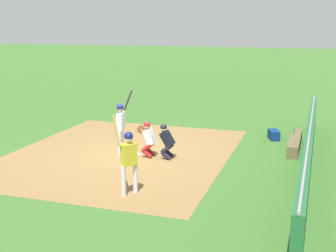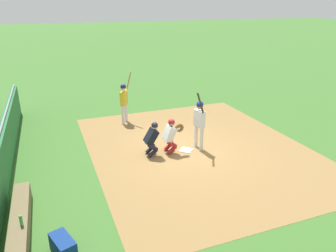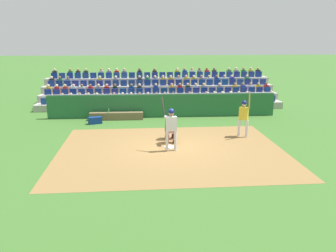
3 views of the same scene
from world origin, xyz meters
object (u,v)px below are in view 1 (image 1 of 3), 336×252
Objects in this scene: dugout_bench at (295,143)px; water_bottle_on_bench at (294,131)px; home_plate_umpire at (166,140)px; equipment_duffel_bag at (274,135)px; catcher_crouching at (148,137)px; home_plate_marker at (134,154)px; on_deck_batter at (128,156)px; batter_at_plate at (121,122)px.

dugout_bench is 0.56m from water_bottle_on_bench.
home_plate_umpire is 5.10m from dugout_bench.
catcher_crouching is at bearing 115.23° from equipment_duffel_bag.
water_bottle_on_bench is (3.19, -5.41, 0.56)m from home_plate_marker.
on_deck_batter reaches higher than equipment_duffel_bag.
batter_at_plate is 3.17× the size of equipment_duffel_bag.
on_deck_batter is (-6.43, 4.07, 0.90)m from dugout_bench.
home_plate_umpire is at bearing 128.33° from water_bottle_on_bench.
home_plate_marker is 0.35× the size of home_plate_umpire.
catcher_crouching is 5.82m from water_bottle_on_bench.
batter_at_plate is at bearing 107.86° from equipment_duffel_bag.
catcher_crouching is 0.42× the size of dugout_bench.
home_plate_marker is 1.45m from home_plate_umpire.
batter_at_plate is at bearing 85.66° from catcher_crouching.
home_plate_umpire is 1.73× the size of equipment_duffel_bag.
home_plate_marker is 0.14× the size of dugout_bench.
batter_at_plate reaches higher than water_bottle_on_bench.
batter_at_plate is 6.73m from water_bottle_on_bench.
dugout_bench is at bearing -32.34° from on_deck_batter.
dugout_bench is (2.82, -4.91, -0.50)m from catcher_crouching.
on_deck_batter reaches higher than water_bottle_on_bench.
catcher_crouching reaches higher than water_bottle_on_bench.
on_deck_batter reaches higher than home_plate_marker.
on_deck_batter reaches higher than catcher_crouching.
dugout_bench reaches higher than home_plate_marker.
equipment_duffel_bag is at bearing -49.75° from home_plate_marker.
equipment_duffel_bag is at bearing -52.74° from batter_at_plate.
dugout_bench is 1.45m from equipment_duffel_bag.
home_plate_umpire is 0.55× the size of on_deck_batter.
equipment_duffel_bag is 8.25m from on_deck_batter.
water_bottle_on_bench is at bearing -59.48° from home_plate_marker.
on_deck_batter is (-3.60, -0.15, 0.43)m from home_plate_umpire.
on_deck_batter is at bearing -166.85° from catcher_crouching.
home_plate_marker is at bearing -91.66° from batter_at_plate.
home_plate_marker is at bearing 83.38° from catcher_crouching.
batter_at_plate reaches higher than equipment_duffel_bag.
catcher_crouching is 3.72m from on_deck_batter.
water_bottle_on_bench is 0.36× the size of equipment_duffel_bag.
equipment_duffel_bag is (0.70, 0.82, -0.38)m from water_bottle_on_bench.
batter_at_plate is 1.17m from catcher_crouching.
catcher_crouching reaches higher than dugout_bench.
home_plate_marker is 6.15m from dugout_bench.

